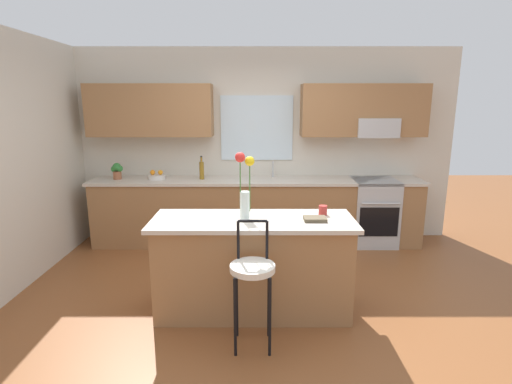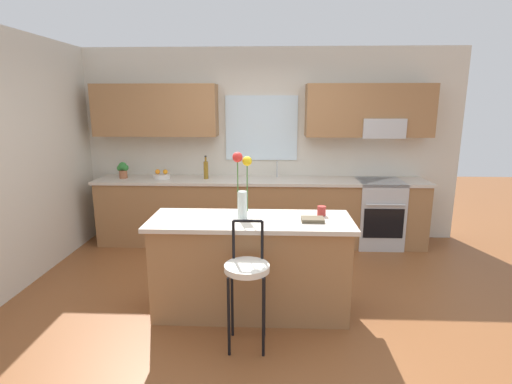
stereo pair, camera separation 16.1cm
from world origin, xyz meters
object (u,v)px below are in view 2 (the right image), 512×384
kitchen_island (251,265)px  flower_vase (242,187)px  fruit_bowl_oranges (162,176)px  oven_range (378,213)px  cookbook (313,220)px  potted_plant_small (123,169)px  bar_stool_near (247,273)px  mug_ceramic (322,211)px  bottle_olive_oil (206,170)px

kitchen_island → flower_vase: 0.76m
fruit_bowl_oranges → oven_range: bearing=-0.5°
flower_vase → cookbook: (0.63, -0.04, -0.28)m
oven_range → potted_plant_small: 3.60m
bar_stool_near → potted_plant_small: bearing=127.5°
kitchen_island → oven_range: bearing=48.4°
mug_ceramic → cookbook: 0.22m
oven_range → fruit_bowl_oranges: fruit_bowl_oranges is taller
bar_stool_near → mug_ceramic: (0.66, 0.69, 0.33)m
oven_range → potted_plant_small: bearing=179.6°
potted_plant_small → fruit_bowl_oranges: bearing=-0.0°
fruit_bowl_oranges → potted_plant_small: bearing=180.0°
oven_range → kitchen_island: same height
bar_stool_near → cookbook: 0.81m
oven_range → bottle_olive_oil: (-2.39, 0.02, 0.59)m
bottle_olive_oil → potted_plant_small: bearing=180.0°
kitchen_island → cookbook: size_ratio=9.28×
flower_vase → bottle_olive_oil: (-0.65, 1.92, -0.17)m
mug_ceramic → potted_plant_small: bearing=145.2°
cookbook → bottle_olive_oil: size_ratio=0.62×
kitchen_island → bottle_olive_oil: (-0.72, 1.90, 0.59)m
cookbook → oven_range: bearing=60.1°
bar_stool_near → oven_range: bearing=55.6°
bar_stool_near → flower_vase: size_ratio=1.69×
oven_range → potted_plant_small: (-3.56, 0.02, 0.59)m
mug_ceramic → bottle_olive_oil: bearing=128.0°
kitchen_island → bottle_olive_oil: bottle_olive_oil is taller
kitchen_island → cookbook: (0.56, -0.05, 0.47)m
potted_plant_small → flower_vase: bearing=-46.6°
cookbook → bottle_olive_oil: (-1.28, 1.96, 0.11)m
kitchen_island → bar_stool_near: 0.58m
flower_vase → cookbook: size_ratio=3.08×
flower_vase → fruit_bowl_oranges: size_ratio=2.57×
mug_ceramic → cookbook: bearing=-118.4°
oven_range → bottle_olive_oil: 2.46m
bar_stool_near → bottle_olive_oil: (-0.72, 2.46, 0.41)m
bottle_olive_oil → fruit_bowl_oranges: bearing=180.0°
oven_range → bar_stool_near: size_ratio=0.88×
oven_range → fruit_bowl_oranges: (-3.01, 0.02, 0.50)m
cookbook → potted_plant_small: 3.13m
kitchen_island → cookbook: 0.73m
cookbook → fruit_bowl_oranges: 2.73m
oven_range → bar_stool_near: 2.95m
fruit_bowl_oranges → bottle_olive_oil: 0.63m
mug_ceramic → flower_vase: bearing=-168.3°
mug_ceramic → cookbook: mug_ceramic is taller
oven_range → bar_stool_near: (-1.67, -2.43, 0.18)m
kitchen_island → mug_ceramic: 0.84m
oven_range → potted_plant_small: potted_plant_small is taller
cookbook → bottle_olive_oil: bottle_olive_oil is taller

